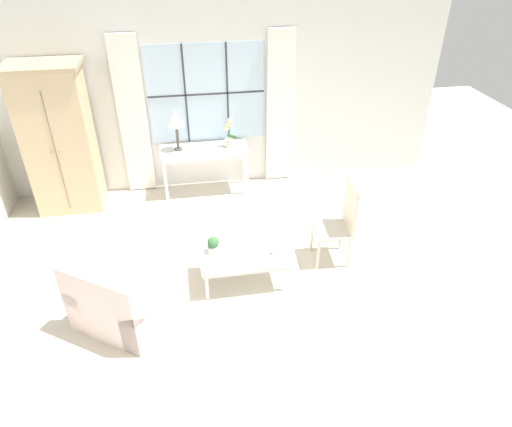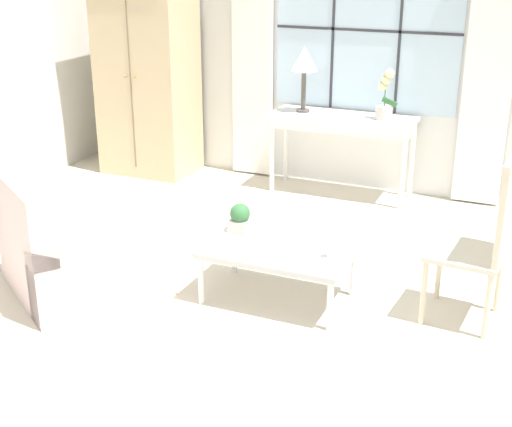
{
  "view_description": "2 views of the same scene",
  "coord_description": "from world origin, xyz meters",
  "px_view_note": "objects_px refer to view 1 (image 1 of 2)",
  "views": [
    {
      "loc": [
        -0.38,
        -3.6,
        3.64
      ],
      "look_at": [
        0.35,
        0.68,
        0.82
      ],
      "focal_mm": 32.0,
      "sensor_mm": 36.0,
      "label": 1
    },
    {
      "loc": [
        1.7,
        -3.4,
        2.22
      ],
      "look_at": [
        0.04,
        0.43,
        0.62
      ],
      "focal_mm": 50.0,
      "sensor_mm": 36.0,
      "label": 2
    }
  ],
  "objects_px": {
    "console_table": "(205,153)",
    "coffee_table": "(242,257)",
    "armoire": "(59,140)",
    "potted_orchid": "(229,136)",
    "armchair_upholstered": "(127,298)",
    "potted_plant_small": "(213,244)",
    "table_lamp": "(176,120)",
    "side_chair_wooden": "(341,219)",
    "pillar_candle": "(276,250)"
  },
  "relations": [
    {
      "from": "armoire",
      "to": "side_chair_wooden",
      "type": "xyz_separation_m",
      "value": [
        3.5,
        -1.91,
        -0.47
      ]
    },
    {
      "from": "potted_orchid",
      "to": "side_chair_wooden",
      "type": "height_order",
      "value": "potted_orchid"
    },
    {
      "from": "potted_plant_small",
      "to": "pillar_candle",
      "type": "height_order",
      "value": "potted_plant_small"
    },
    {
      "from": "table_lamp",
      "to": "pillar_candle",
      "type": "height_order",
      "value": "table_lamp"
    },
    {
      "from": "console_table",
      "to": "potted_plant_small",
      "type": "height_order",
      "value": "console_table"
    },
    {
      "from": "armchair_upholstered",
      "to": "coffee_table",
      "type": "bearing_deg",
      "value": 16.46
    },
    {
      "from": "potted_orchid",
      "to": "coffee_table",
      "type": "xyz_separation_m",
      "value": [
        -0.12,
        -2.19,
        -0.57
      ]
    },
    {
      "from": "table_lamp",
      "to": "coffee_table",
      "type": "distance_m",
      "value": 2.43
    },
    {
      "from": "armoire",
      "to": "coffee_table",
      "type": "bearing_deg",
      "value": -43.34
    },
    {
      "from": "coffee_table",
      "to": "armoire",
      "type": "bearing_deg",
      "value": 136.66
    },
    {
      "from": "armoire",
      "to": "potted_orchid",
      "type": "height_order",
      "value": "armoire"
    },
    {
      "from": "armchair_upholstered",
      "to": "coffee_table",
      "type": "relative_size",
      "value": 1.3
    },
    {
      "from": "coffee_table",
      "to": "potted_orchid",
      "type": "bearing_deg",
      "value": 86.86
    },
    {
      "from": "console_table",
      "to": "coffee_table",
      "type": "distance_m",
      "value": 2.24
    },
    {
      "from": "armchair_upholstered",
      "to": "potted_plant_small",
      "type": "xyz_separation_m",
      "value": [
        0.97,
        0.48,
        0.23
      ]
    },
    {
      "from": "table_lamp",
      "to": "pillar_candle",
      "type": "relative_size",
      "value": 5.15
    },
    {
      "from": "armoire",
      "to": "side_chair_wooden",
      "type": "distance_m",
      "value": 4.01
    },
    {
      "from": "armchair_upholstered",
      "to": "coffee_table",
      "type": "xyz_separation_m",
      "value": [
        1.29,
        0.38,
        0.09
      ]
    },
    {
      "from": "armoire",
      "to": "coffee_table",
      "type": "height_order",
      "value": "armoire"
    },
    {
      "from": "table_lamp",
      "to": "armchair_upholstered",
      "type": "relative_size",
      "value": 0.47
    },
    {
      "from": "side_chair_wooden",
      "to": "potted_plant_small",
      "type": "xyz_separation_m",
      "value": [
        -1.57,
        -0.12,
        -0.1
      ]
    },
    {
      "from": "armoire",
      "to": "potted_plant_small",
      "type": "relative_size",
      "value": 10.64
    },
    {
      "from": "potted_orchid",
      "to": "pillar_candle",
      "type": "bearing_deg",
      "value": -83.4
    },
    {
      "from": "armoire",
      "to": "potted_plant_small",
      "type": "height_order",
      "value": "armoire"
    },
    {
      "from": "table_lamp",
      "to": "potted_plant_small",
      "type": "distance_m",
      "value": 2.23
    },
    {
      "from": "potted_plant_small",
      "to": "pillar_candle",
      "type": "bearing_deg",
      "value": -13.19
    },
    {
      "from": "armchair_upholstered",
      "to": "potted_plant_small",
      "type": "distance_m",
      "value": 1.11
    },
    {
      "from": "potted_orchid",
      "to": "table_lamp",
      "type": "bearing_deg",
      "value": -179.82
    },
    {
      "from": "armoire",
      "to": "potted_plant_small",
      "type": "xyz_separation_m",
      "value": [
        1.93,
        -2.02,
        -0.57
      ]
    },
    {
      "from": "armchair_upholstered",
      "to": "potted_orchid",
      "type": "bearing_deg",
      "value": 61.24
    },
    {
      "from": "table_lamp",
      "to": "armchair_upholstered",
      "type": "xyz_separation_m",
      "value": [
        -0.66,
        -2.57,
        -0.94
      ]
    },
    {
      "from": "armoire",
      "to": "side_chair_wooden",
      "type": "bearing_deg",
      "value": -28.57
    },
    {
      "from": "coffee_table",
      "to": "potted_plant_small",
      "type": "distance_m",
      "value": 0.36
    },
    {
      "from": "console_table",
      "to": "potted_orchid",
      "type": "bearing_deg",
      "value": -1.68
    },
    {
      "from": "table_lamp",
      "to": "console_table",
      "type": "bearing_deg",
      "value": 2.02
    },
    {
      "from": "table_lamp",
      "to": "side_chair_wooden",
      "type": "distance_m",
      "value": 2.79
    },
    {
      "from": "side_chair_wooden",
      "to": "coffee_table",
      "type": "relative_size",
      "value": 1.11
    },
    {
      "from": "potted_plant_small",
      "to": "pillar_candle",
      "type": "distance_m",
      "value": 0.72
    },
    {
      "from": "side_chair_wooden",
      "to": "table_lamp",
      "type": "bearing_deg",
      "value": 133.74
    },
    {
      "from": "armoire",
      "to": "pillar_candle",
      "type": "bearing_deg",
      "value": -39.71
    },
    {
      "from": "console_table",
      "to": "table_lamp",
      "type": "xyz_separation_m",
      "value": [
        -0.38,
        -0.01,
        0.55
      ]
    },
    {
      "from": "console_table",
      "to": "table_lamp",
      "type": "bearing_deg",
      "value": -177.98
    },
    {
      "from": "potted_plant_small",
      "to": "potted_orchid",
      "type": "bearing_deg",
      "value": 78.1
    },
    {
      "from": "console_table",
      "to": "coffee_table",
      "type": "relative_size",
      "value": 1.35
    },
    {
      "from": "console_table",
      "to": "armchair_upholstered",
      "type": "bearing_deg",
      "value": -111.84
    },
    {
      "from": "potted_orchid",
      "to": "armchair_upholstered",
      "type": "relative_size",
      "value": 0.35
    },
    {
      "from": "potted_orchid",
      "to": "coffee_table",
      "type": "height_order",
      "value": "potted_orchid"
    },
    {
      "from": "potted_orchid",
      "to": "side_chair_wooden",
      "type": "bearing_deg",
      "value": -60.24
    },
    {
      "from": "coffee_table",
      "to": "potted_plant_small",
      "type": "bearing_deg",
      "value": 162.14
    },
    {
      "from": "armoire",
      "to": "console_table",
      "type": "xyz_separation_m",
      "value": [
        2.0,
        0.07,
        -0.4
      ]
    }
  ]
}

